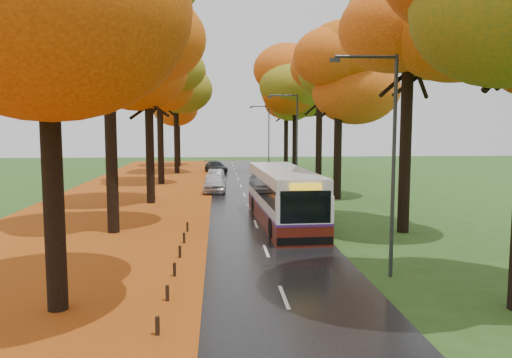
{
  "coord_description": "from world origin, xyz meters",
  "views": [
    {
      "loc": [
        -2.07,
        -9.38,
        5.49
      ],
      "look_at": [
        0.0,
        17.81,
        2.6
      ],
      "focal_mm": 35.0,
      "sensor_mm": 36.0,
      "label": 1
    }
  ],
  "objects": [
    {
      "name": "trees_right",
      "position": [
        7.19,
        26.91,
        9.69
      ],
      "size": [
        9.3,
        74.2,
        13.96
      ],
      "color": "black",
      "rests_on": "ground"
    },
    {
      "name": "bus",
      "position": [
        1.55,
        18.17,
        1.64
      ],
      "size": [
        3.18,
        11.72,
        3.06
      ],
      "rotation": [
        0.0,
        0.0,
        0.05
      ],
      "color": "#4C140C",
      "rests_on": "road"
    },
    {
      "name": "leaf_drift",
      "position": [
        -3.05,
        25.0,
        0.04
      ],
      "size": [
        0.9,
        90.0,
        0.01
      ],
      "primitive_type": "cube",
      "color": "#AF5811",
      "rests_on": "road"
    },
    {
      "name": "streetlamp_mid",
      "position": [
        3.95,
        30.0,
        4.71
      ],
      "size": [
        2.45,
        0.18,
        8.0
      ],
      "color": "#333538",
      "rests_on": "ground"
    },
    {
      "name": "leaf_verge",
      "position": [
        -9.0,
        25.0,
        0.01
      ],
      "size": [
        12.0,
        90.0,
        0.02
      ],
      "primitive_type": "cube",
      "color": "maroon",
      "rests_on": "ground"
    },
    {
      "name": "car_silver",
      "position": [
        -2.35,
        39.12,
        0.67
      ],
      "size": [
        1.79,
        3.94,
        1.25
      ],
      "primitive_type": "imported",
      "rotation": [
        0.0,
        0.0,
        -0.12
      ],
      "color": "gray",
      "rests_on": "road"
    },
    {
      "name": "trees_left",
      "position": [
        -7.18,
        27.06,
        9.53
      ],
      "size": [
        9.2,
        74.0,
        13.88
      ],
      "color": "black",
      "rests_on": "ground"
    },
    {
      "name": "bollard_row",
      "position": [
        -3.7,
        4.7,
        0.26
      ],
      "size": [
        0.11,
        23.51,
        0.52
      ],
      "color": "black",
      "rests_on": "ground"
    },
    {
      "name": "centre_line",
      "position": [
        0.0,
        25.0,
        0.04
      ],
      "size": [
        0.12,
        90.0,
        0.01
      ],
      "primitive_type": "cube",
      "color": "silver",
      "rests_on": "road"
    },
    {
      "name": "streetlamp_near",
      "position": [
        3.95,
        8.0,
        4.71
      ],
      "size": [
        2.45,
        0.18,
        8.0
      ],
      "color": "#333538",
      "rests_on": "ground"
    },
    {
      "name": "car_dark",
      "position": [
        -2.35,
        49.69,
        0.69
      ],
      "size": [
        3.08,
        4.84,
        1.31
      ],
      "primitive_type": "imported",
      "rotation": [
        0.0,
        0.0,
        0.3
      ],
      "color": "black",
      "rests_on": "road"
    },
    {
      "name": "car_white",
      "position": [
        -2.35,
        31.88,
        0.81
      ],
      "size": [
        1.97,
        4.58,
        1.54
      ],
      "primitive_type": "imported",
      "rotation": [
        0.0,
        0.0,
        -0.03
      ],
      "color": "silver",
      "rests_on": "road"
    },
    {
      "name": "road",
      "position": [
        0.0,
        25.0,
        0.02
      ],
      "size": [
        6.5,
        90.0,
        0.04
      ],
      "primitive_type": "cube",
      "color": "black",
      "rests_on": "ground"
    },
    {
      "name": "streetlamp_far",
      "position": [
        3.95,
        52.0,
        4.71
      ],
      "size": [
        2.45,
        0.18,
        8.0
      ],
      "color": "#333538",
      "rests_on": "ground"
    }
  ]
}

